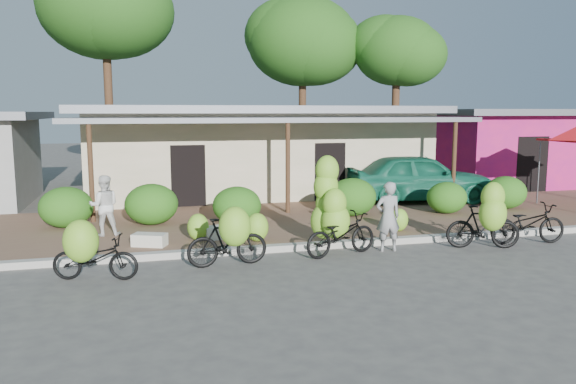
% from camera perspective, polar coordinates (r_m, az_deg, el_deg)
% --- Properties ---
extents(ground, '(100.00, 100.00, 0.00)m').
position_cam_1_polar(ground, '(11.41, 7.94, -7.95)').
color(ground, '#4D4A47').
rests_on(ground, ground).
extents(sidewalk, '(60.00, 6.00, 0.12)m').
position_cam_1_polar(sidewalk, '(15.99, 0.99, -2.98)').
color(sidewalk, brown).
rests_on(sidewalk, ground).
extents(curb, '(60.00, 0.25, 0.15)m').
position_cam_1_polar(curb, '(13.20, 4.57, -5.35)').
color(curb, '#A8A399').
rests_on(curb, ground).
extents(shop_main, '(13.00, 8.50, 3.35)m').
position_cam_1_polar(shop_main, '(21.50, -3.33, 4.34)').
color(shop_main, beige).
rests_on(shop_main, ground).
extents(shop_pink, '(6.00, 6.00, 3.25)m').
position_cam_1_polar(shop_pink, '(25.80, 20.21, 4.38)').
color(shop_pink, '#D02067').
rests_on(shop_pink, ground).
extents(tree_far_center, '(5.69, 5.61, 9.87)m').
position_cam_1_polar(tree_far_center, '(26.64, -18.55, 17.63)').
color(tree_far_center, '#4B321E').
rests_on(tree_far_center, ground).
extents(tree_center_right, '(5.42, 5.32, 8.62)m').
position_cam_1_polar(tree_center_right, '(27.98, 1.04, 15.22)').
color(tree_center_right, '#4B321E').
rests_on(tree_center_right, ground).
extents(tree_near_right, '(4.20, 4.00, 7.61)m').
position_cam_1_polar(tree_near_right, '(27.45, 10.54, 14.06)').
color(tree_near_right, '#4B321E').
rests_on(tree_near_right, ground).
extents(hedge_0, '(1.39, 1.25, 1.08)m').
position_cam_1_polar(hedge_0, '(15.87, -21.63, -1.45)').
color(hedge_0, '#295914').
rests_on(hedge_0, sidewalk).
extents(hedge_1, '(1.42, 1.28, 1.11)m').
position_cam_1_polar(hedge_1, '(15.59, -13.70, -1.22)').
color(hedge_1, '#295914').
rests_on(hedge_1, sidewalk).
extents(hedge_2, '(1.32, 1.19, 1.03)m').
position_cam_1_polar(hedge_2, '(15.24, -5.21, -1.37)').
color(hedge_2, '#295914').
rests_on(hedge_2, sidewalk).
extents(hedge_3, '(1.43, 1.28, 1.11)m').
position_cam_1_polar(hedge_3, '(16.51, 6.53, -0.51)').
color(hedge_3, '#295914').
rests_on(hedge_3, sidewalk).
extents(hedge_4, '(1.21, 1.09, 0.95)m').
position_cam_1_polar(hedge_4, '(17.49, 15.83, -0.56)').
color(hedge_4, '#295914').
rests_on(hedge_4, sidewalk).
extents(hedge_5, '(1.32, 1.18, 1.03)m').
position_cam_1_polar(hedge_5, '(18.91, 21.23, -0.05)').
color(hedge_5, '#295914').
rests_on(hedge_5, sidewalk).
extents(bike_far_left, '(1.72, 1.38, 1.28)m').
position_cam_1_polar(bike_far_left, '(11.06, -19.29, -5.96)').
color(bike_far_left, black).
rests_on(bike_far_left, ground).
extents(bike_left, '(1.70, 1.22, 1.35)m').
position_cam_1_polar(bike_left, '(11.44, -6.00, -4.70)').
color(bike_left, black).
rests_on(bike_left, ground).
extents(bike_center, '(1.91, 1.35, 2.18)m').
position_cam_1_polar(bike_center, '(12.55, 4.74, -2.62)').
color(bike_center, black).
rests_on(bike_center, ground).
extents(bike_right, '(1.75, 1.36, 1.63)m').
position_cam_1_polar(bike_right, '(13.55, 19.49, -2.75)').
color(bike_right, black).
rests_on(bike_right, ground).
extents(bike_far_right, '(1.94, 0.90, 0.98)m').
position_cam_1_polar(bike_far_right, '(14.64, 23.15, -2.97)').
color(bike_far_right, black).
rests_on(bike_far_right, ground).
extents(loose_banana_a, '(0.51, 0.43, 0.64)m').
position_cam_1_polar(loose_banana_a, '(13.50, -9.12, -3.53)').
color(loose_banana_a, '#8CC932').
rests_on(loose_banana_a, sidewalk).
extents(loose_banana_b, '(0.54, 0.46, 0.68)m').
position_cam_1_polar(loose_banana_b, '(13.24, -3.16, -3.59)').
color(loose_banana_b, '#8CC932').
rests_on(loose_banana_b, sidewalk).
extents(loose_banana_c, '(0.47, 0.40, 0.58)m').
position_cam_1_polar(loose_banana_c, '(14.63, 11.23, -2.79)').
color(loose_banana_c, '#8CC932').
rests_on(loose_banana_c, sidewalk).
extents(sack_near, '(0.91, 0.56, 0.30)m').
position_cam_1_polar(sack_near, '(13.68, -6.78, -4.06)').
color(sack_near, silver).
rests_on(sack_near, sidewalk).
extents(sack_far, '(0.84, 0.65, 0.28)m').
position_cam_1_polar(sack_far, '(13.20, -13.88, -4.74)').
color(sack_far, silver).
rests_on(sack_far, sidewalk).
extents(vendor, '(0.59, 0.40, 1.60)m').
position_cam_1_polar(vendor, '(12.91, 10.12, -2.47)').
color(vendor, gray).
rests_on(vendor, ground).
extents(bystander, '(0.73, 0.57, 1.50)m').
position_cam_1_polar(bystander, '(14.48, -18.17, -1.32)').
color(bystander, silver).
rests_on(bystander, sidewalk).
extents(teal_van, '(5.04, 2.52, 1.65)m').
position_cam_1_polar(teal_van, '(19.51, 13.15, 1.45)').
color(teal_van, '#17684D').
rests_on(teal_van, sidewalk).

